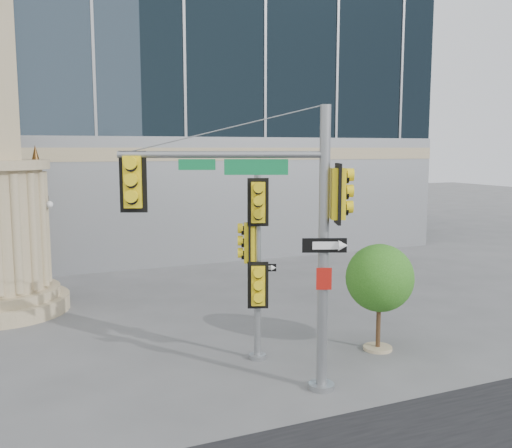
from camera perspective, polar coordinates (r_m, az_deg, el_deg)
name	(u,v)px	position (r m, az deg, el deg)	size (l,w,h in m)	color
ground	(277,382)	(13.96, 2.10, -15.55)	(120.00, 120.00, 0.00)	#545456
main_signal_pole	(272,217)	(12.54, 1.57, 0.68)	(4.72, 2.27, 6.42)	slate
secondary_signal_pole	(256,253)	(14.50, -0.03, -2.94)	(0.82, 0.79, 4.82)	slate
street_tree	(380,281)	(15.84, 12.33, -5.55)	(1.88, 1.84, 2.93)	tan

